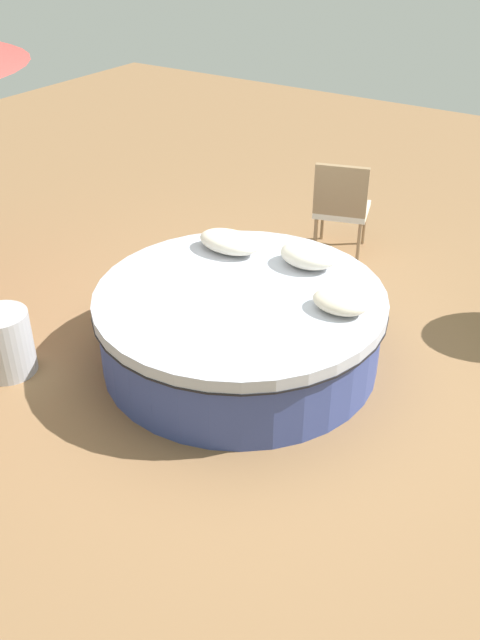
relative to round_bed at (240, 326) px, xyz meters
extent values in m
plane|color=olive|center=(0.00, 0.00, -0.31)|extent=(16.00, 16.00, 0.00)
cylinder|color=#38478C|center=(0.00, 0.00, -0.06)|extent=(2.17, 2.17, 0.51)
cylinder|color=black|center=(0.00, 0.00, 0.20)|extent=(2.24, 2.24, 0.01)
cylinder|color=#B2B7C6|center=(0.00, 0.00, 0.25)|extent=(2.23, 2.23, 0.10)
ellipsoid|color=beige|center=(0.74, 0.18, 0.37)|extent=(0.41, 0.30, 0.14)
ellipsoid|color=silver|center=(0.21, 0.67, 0.39)|extent=(0.47, 0.36, 0.19)
ellipsoid|color=silver|center=(-0.47, 0.54, 0.38)|extent=(0.55, 0.33, 0.17)
cylinder|color=#997A56|center=(-0.49, 2.35, -0.10)|extent=(0.04, 0.04, 0.42)
cylinder|color=#997A56|center=(-0.07, 2.48, -0.10)|extent=(0.04, 0.04, 0.42)
cylinder|color=#997A56|center=(-0.36, 1.95, -0.10)|extent=(0.04, 0.04, 0.42)
cylinder|color=#997A56|center=(0.06, 2.08, -0.10)|extent=(0.04, 0.04, 0.42)
cube|color=silver|center=(-0.22, 2.21, 0.14)|extent=(0.65, 0.63, 0.06)
cube|color=#997A56|center=(-0.15, 2.00, 0.42)|extent=(0.51, 0.21, 0.50)
cylinder|color=#B7B7BC|center=(-1.42, -1.12, -0.05)|extent=(0.42, 0.42, 0.51)
camera|label=1|loc=(2.47, -3.77, 2.89)|focal=38.60mm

